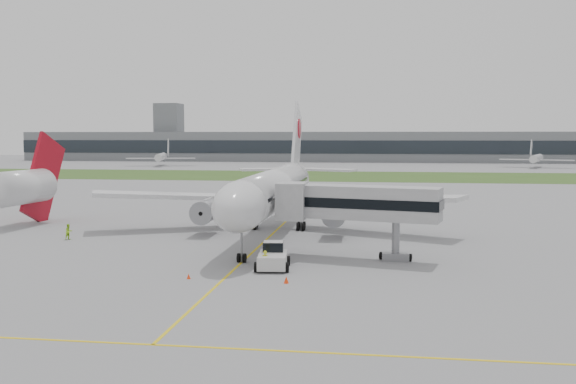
# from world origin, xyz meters

# --- Properties ---
(ground) EXTENTS (600.00, 600.00, 0.00)m
(ground) POSITION_xyz_m (0.00, 0.00, 0.00)
(ground) COLOR gray
(ground) RESTS_ON ground
(apron_markings) EXTENTS (70.00, 70.00, 0.04)m
(apron_markings) POSITION_xyz_m (0.00, -5.00, 0.00)
(apron_markings) COLOR yellow
(apron_markings) RESTS_ON ground
(grass_strip) EXTENTS (600.00, 50.00, 0.02)m
(grass_strip) POSITION_xyz_m (0.00, 120.00, 0.01)
(grass_strip) COLOR #35511E
(grass_strip) RESTS_ON ground
(terminal_building) EXTENTS (320.00, 22.30, 14.00)m
(terminal_building) POSITION_xyz_m (0.00, 229.87, 7.00)
(terminal_building) COLOR gray
(terminal_building) RESTS_ON ground
(control_tower) EXTENTS (12.00, 12.00, 56.00)m
(control_tower) POSITION_xyz_m (-90.00, 232.00, 0.00)
(control_tower) COLOR gray
(control_tower) RESTS_ON ground
(airliner) EXTENTS (48.13, 53.95, 17.88)m
(airliner) POSITION_xyz_m (0.00, 4.87, 5.66)
(airliner) COLOR silver
(airliner) RESTS_ON ground
(pushback_tug) EXTENTS (3.54, 4.88, 2.37)m
(pushback_tug) POSITION_xyz_m (3.46, -17.16, 1.09)
(pushback_tug) COLOR silver
(pushback_tug) RESTS_ON ground
(jet_bridge) EXTENTS (16.65, 6.95, 7.60)m
(jet_bridge) POSITION_xyz_m (10.60, -11.54, 5.62)
(jet_bridge) COLOR #B0B0B2
(jet_bridge) RESTS_ON ground
(safety_cone_left) EXTENTS (0.35, 0.35, 0.48)m
(safety_cone_left) POSITION_xyz_m (-3.04, -22.69, 0.24)
(safety_cone_left) COLOR #FF380D
(safety_cone_left) RESTS_ON ground
(safety_cone_right) EXTENTS (0.44, 0.44, 0.60)m
(safety_cone_right) POSITION_xyz_m (5.59, -23.18, 0.30)
(safety_cone_right) COLOR #FF380D
(safety_cone_right) RESTS_ON ground
(ground_crew_near) EXTENTS (0.82, 0.66, 1.94)m
(ground_crew_near) POSITION_xyz_m (2.99, -18.79, 0.97)
(ground_crew_near) COLOR #C8D223
(ground_crew_near) RESTS_ON ground
(ground_crew_far) EXTENTS (1.06, 1.14, 1.89)m
(ground_crew_far) POSITION_xyz_m (-23.32, -4.43, 0.95)
(ground_crew_far) COLOR #AAE926
(ground_crew_far) RESTS_ON ground
(neighbor_aircraft) EXTENTS (5.63, 16.89, 13.72)m
(neighbor_aircraft) POSITION_xyz_m (-35.10, 6.13, 5.44)
(neighbor_aircraft) COLOR #A20918
(neighbor_aircraft) RESTS_ON ground
(distant_aircraft_left) EXTENTS (32.78, 30.43, 10.56)m
(distant_aircraft_left) POSITION_xyz_m (-74.31, 174.43, 0.00)
(distant_aircraft_left) COLOR silver
(distant_aircraft_left) RESTS_ON ground
(distant_aircraft_right) EXTENTS (33.14, 31.14, 10.30)m
(distant_aircraft_right) POSITION_xyz_m (73.07, 180.92, 0.00)
(distant_aircraft_right) COLOR silver
(distant_aircraft_right) RESTS_ON ground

